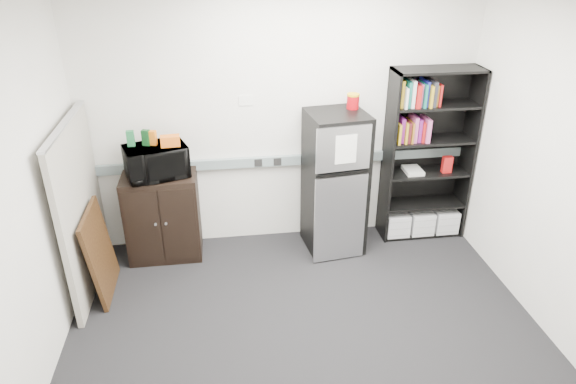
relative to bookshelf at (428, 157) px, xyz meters
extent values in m
plane|color=black|center=(-1.53, -1.57, -0.91)|extent=(4.00, 4.00, 0.00)
cube|color=silver|center=(-1.53, 0.18, 0.44)|extent=(4.00, 0.02, 2.70)
cube|color=silver|center=(0.47, -1.57, 0.44)|extent=(0.02, 3.50, 2.70)
cube|color=silver|center=(-3.53, -1.57, 0.44)|extent=(0.02, 3.50, 2.70)
cube|color=gray|center=(-1.53, 0.15, -0.01)|extent=(3.92, 0.05, 0.10)
cube|color=white|center=(-1.88, 0.18, 0.64)|extent=(0.14, 0.00, 0.10)
cube|color=black|center=(-0.44, -0.01, 0.01)|extent=(0.02, 0.34, 1.85)
cube|color=black|center=(0.44, -0.01, 0.01)|extent=(0.02, 0.34, 1.85)
cube|color=black|center=(0.00, 0.16, 0.01)|extent=(0.90, 0.02, 1.85)
cube|color=black|center=(0.00, -0.01, 0.92)|extent=(0.90, 0.34, 0.02)
cube|color=black|center=(0.00, -0.01, -0.89)|extent=(0.85, 0.32, 0.03)
cube|color=black|center=(0.00, -0.01, -0.54)|extent=(0.85, 0.32, 0.03)
cube|color=black|center=(0.00, -0.01, -0.17)|extent=(0.85, 0.32, 0.02)
cube|color=black|center=(0.00, -0.01, 0.20)|extent=(0.85, 0.32, 0.02)
cube|color=black|center=(0.00, -0.01, 0.57)|extent=(0.85, 0.32, 0.02)
cube|color=silver|center=(-0.28, -0.02, -0.76)|extent=(0.25, 0.30, 0.25)
cube|color=silver|center=(0.00, -0.02, -0.76)|extent=(0.25, 0.30, 0.25)
cube|color=silver|center=(0.28, -0.02, -0.76)|extent=(0.25, 0.30, 0.25)
cube|color=gray|center=(-3.43, -0.49, -0.11)|extent=(0.05, 1.30, 1.60)
cube|color=#B2B2B7|center=(-3.43, -0.49, 0.70)|extent=(0.06, 1.30, 0.02)
cube|color=black|center=(-2.78, -0.06, -0.46)|extent=(0.73, 0.45, 0.91)
cube|color=black|center=(-2.95, -0.29, -0.46)|extent=(0.33, 0.01, 0.80)
cube|color=black|center=(-2.60, -0.29, -0.46)|extent=(0.33, 0.01, 0.80)
cylinder|color=#B2B2B7|center=(-2.83, -0.31, -0.41)|extent=(0.02, 0.02, 0.02)
cylinder|color=#B2B2B7|center=(-2.73, -0.31, -0.41)|extent=(0.02, 0.02, 0.02)
imported|color=black|center=(-2.78, -0.08, 0.15)|extent=(0.66, 0.54, 0.31)
cube|color=#1B5E34|center=(-2.99, -0.05, 0.38)|extent=(0.07, 0.05, 0.15)
cube|color=#0D3A16|center=(-2.85, -0.05, 0.38)|extent=(0.08, 0.07, 0.15)
cube|color=orange|center=(-2.79, -0.05, 0.38)|extent=(0.08, 0.07, 0.14)
cube|color=orange|center=(-2.62, -0.10, 0.36)|extent=(0.19, 0.12, 0.10)
cube|color=black|center=(-1.02, -0.14, -0.18)|extent=(0.62, 0.62, 1.47)
cube|color=#B7B7BC|center=(-1.02, -0.43, 0.32)|extent=(0.53, 0.09, 0.44)
cube|color=#B7B7BC|center=(-1.02, -0.43, -0.43)|extent=(0.53, 0.09, 0.94)
cube|color=black|center=(-1.02, -0.44, 0.07)|extent=(0.53, 0.07, 0.03)
cube|color=white|center=(-1.00, -0.44, 0.32)|extent=(0.21, 0.03, 0.28)
cube|color=black|center=(-1.02, -0.14, 0.56)|extent=(0.62, 0.62, 0.02)
cylinder|color=#A0070E|center=(-0.85, -0.02, 0.65)|extent=(0.12, 0.12, 0.15)
cylinder|color=gold|center=(-0.85, -0.02, 0.73)|extent=(0.12, 0.12, 0.02)
cube|color=black|center=(-3.30, -0.63, -0.49)|extent=(0.14, 0.66, 0.85)
cube|color=silver|center=(-3.28, -0.63, -0.49)|extent=(0.09, 0.56, 0.72)
camera|label=1|loc=(-2.14, -4.74, 2.09)|focal=32.00mm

